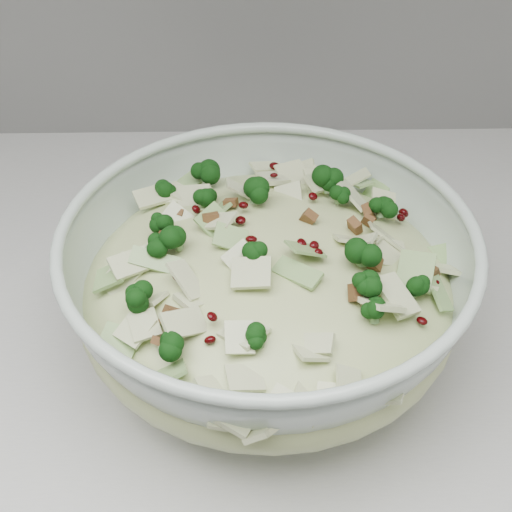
# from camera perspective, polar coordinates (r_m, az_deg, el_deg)

# --- Properties ---
(mixing_bowl) EXTENTS (0.43, 0.43, 0.13)m
(mixing_bowl) POSITION_cam_1_polar(r_m,az_deg,el_deg) (0.59, 0.91, -2.74)
(mixing_bowl) COLOR #B5C7B9
(mixing_bowl) RESTS_ON counter
(salad) EXTENTS (0.36, 0.36, 0.13)m
(salad) POSITION_cam_1_polar(r_m,az_deg,el_deg) (0.57, 0.93, -1.18)
(salad) COLOR #C2CB8B
(salad) RESTS_ON mixing_bowl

